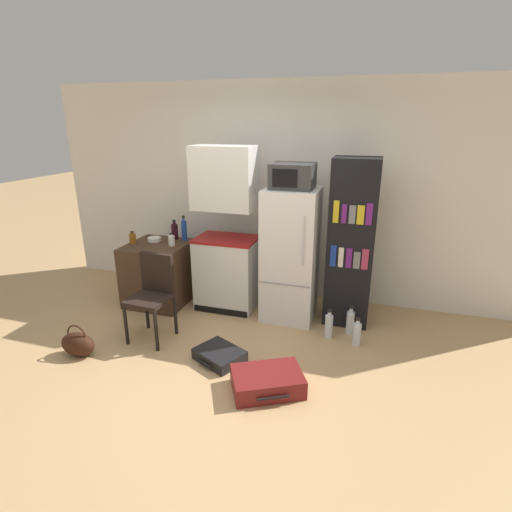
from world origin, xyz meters
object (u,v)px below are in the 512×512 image
at_px(side_table, 159,273).
at_px(bottle_wine_dark, 175,231).
at_px(suitcase_large_flat, 219,355).
at_px(bookshelf, 351,244).
at_px(bowl, 154,239).
at_px(kitchen_hutch, 226,236).
at_px(refrigerator, 290,255).
at_px(bottle_milk_white, 172,240).
at_px(chair, 153,289).
at_px(bottle_blue_soda, 184,230).
at_px(suitcase_small_flat, 267,381).
at_px(water_bottle_back, 329,326).
at_px(bottle_amber_beer, 133,238).
at_px(water_bottle_middle, 350,322).
at_px(water_bottle_front, 357,334).
at_px(microwave, 293,176).
at_px(handbag, 78,344).

relative_size(side_table, bottle_wine_dark, 3.06).
bearing_deg(suitcase_large_flat, bookshelf, 73.99).
xyz_separation_m(bookshelf, bowl, (-2.42, -0.06, -0.14)).
bearing_deg(bowl, kitchen_hutch, 0.65).
bearing_deg(refrigerator, suitcase_large_flat, -111.30).
height_order(bottle_milk_white, chair, bottle_milk_white).
relative_size(bottle_blue_soda, chair, 0.35).
bearing_deg(bookshelf, kitchen_hutch, -177.93).
height_order(bottle_blue_soda, suitcase_small_flat, bottle_blue_soda).
distance_m(bottle_milk_white, chair, 0.86).
distance_m(bottle_wine_dark, water_bottle_back, 2.27).
bearing_deg(bottle_blue_soda, suitcase_large_flat, -52.88).
relative_size(bottle_amber_beer, bottle_wine_dark, 0.62).
bearing_deg(water_bottle_middle, chair, -162.01).
height_order(bottle_amber_beer, bowl, bottle_amber_beer).
xyz_separation_m(bookshelf, water_bottle_front, (0.16, -0.53, -0.80)).
height_order(bottle_amber_beer, water_bottle_middle, bottle_amber_beer).
relative_size(side_table, water_bottle_back, 2.31).
bearing_deg(chair, water_bottle_front, 14.62).
bearing_deg(kitchen_hutch, microwave, -2.49).
relative_size(bottle_blue_soda, handbag, 0.87).
bearing_deg(bookshelf, bowl, -178.50).
bearing_deg(handbag, chair, 47.45).
height_order(bottle_wine_dark, chair, bottle_wine_dark).
bearing_deg(microwave, suitcase_small_flat, -84.75).
distance_m(side_table, water_bottle_back, 2.21).
bearing_deg(water_bottle_front, bottle_milk_white, 170.99).
height_order(refrigerator, bowl, refrigerator).
relative_size(suitcase_large_flat, water_bottle_middle, 1.67).
bearing_deg(water_bottle_back, bottle_milk_white, 171.62).
distance_m(handbag, water_bottle_front, 2.80).
height_order(suitcase_large_flat, suitcase_small_flat, suitcase_small_flat).
relative_size(kitchen_hutch, water_bottle_middle, 5.96).
bearing_deg(bottle_milk_white, refrigerator, 3.28).
bearing_deg(water_bottle_front, bottle_blue_soda, 164.33).
xyz_separation_m(bowl, water_bottle_back, (2.28, -0.40, -0.65)).
bearing_deg(bottle_wine_dark, handbag, -98.64).
height_order(bottle_blue_soda, bottle_wine_dark, bottle_blue_soda).
bearing_deg(side_table, water_bottle_middle, -3.10).
distance_m(side_table, water_bottle_front, 2.52).
distance_m(bookshelf, suitcase_small_flat, 1.80).
relative_size(chair, water_bottle_front, 2.89).
height_order(bowl, water_bottle_front, bowl).
height_order(bottle_blue_soda, water_bottle_back, bottle_blue_soda).
relative_size(side_table, bowl, 4.54).
bearing_deg(microwave, water_bottle_middle, -16.45).
relative_size(kitchen_hutch, microwave, 4.31).
distance_m(microwave, bottle_wine_dark, 1.75).
xyz_separation_m(bottle_amber_beer, bowl, (0.20, 0.18, -0.04)).
relative_size(suitcase_large_flat, water_bottle_back, 1.65).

